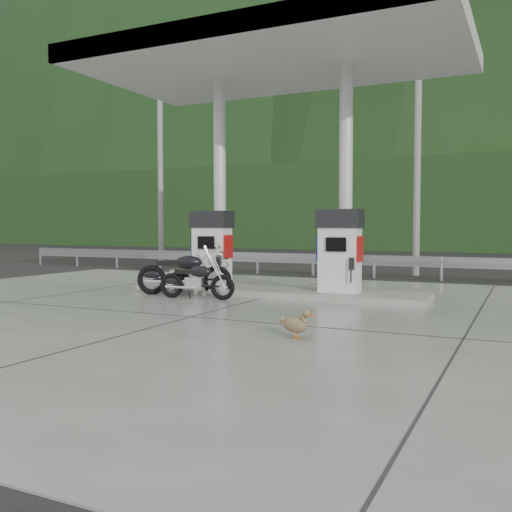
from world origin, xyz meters
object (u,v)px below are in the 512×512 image
at_px(gas_pump_right, 340,251).
at_px(duck, 295,325).
at_px(motorcycle_left, 184,274).
at_px(motorcycle_right, 197,281).
at_px(gas_pump_left, 212,248).

relative_size(gas_pump_right, duck, 3.49).
relative_size(motorcycle_left, motorcycle_right, 1.26).
distance_m(motorcycle_left, duck, 5.56).
xyz_separation_m(gas_pump_left, motorcycle_left, (-0.26, -0.84, -0.56)).
height_order(gas_pump_left, motorcycle_left, gas_pump_left).
bearing_deg(gas_pump_left, gas_pump_right, 0.00).
distance_m(gas_pump_left, gas_pump_right, 3.20).
xyz_separation_m(gas_pump_left, motorcycle_right, (0.37, -1.30, -0.66)).
xyz_separation_m(gas_pump_left, duck, (3.94, -4.47, -0.86)).
bearing_deg(gas_pump_left, motorcycle_right, -74.25).
distance_m(gas_pump_right, motorcycle_left, 3.60).
relative_size(gas_pump_left, gas_pump_right, 1.00).
xyz_separation_m(gas_pump_right, duck, (0.74, -4.47, -0.86)).
distance_m(gas_pump_left, duck, 6.02).
bearing_deg(motorcycle_right, duck, -48.54).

